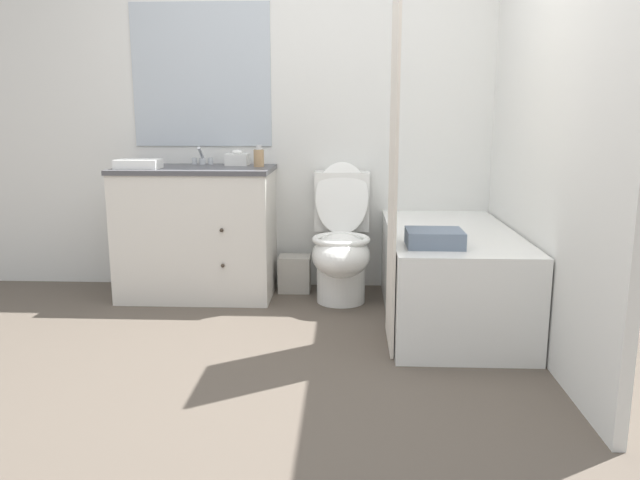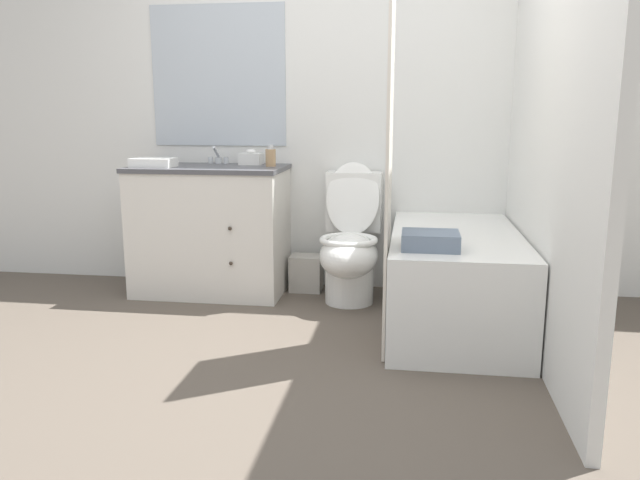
# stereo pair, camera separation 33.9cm
# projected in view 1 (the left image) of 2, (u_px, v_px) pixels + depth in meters

# --- Properties ---
(ground_plane) EXTENTS (14.00, 14.00, 0.00)m
(ground_plane) POSITION_uv_depth(u_px,v_px,m) (286.00, 385.00, 2.77)
(ground_plane) COLOR brown
(wall_back) EXTENTS (8.00, 0.06, 2.50)m
(wall_back) POSITION_uv_depth(u_px,v_px,m) (309.00, 103.00, 4.17)
(wall_back) COLOR silver
(wall_back) RESTS_ON ground_plane
(wall_right) EXTENTS (0.05, 2.66, 2.50)m
(wall_right) POSITION_uv_depth(u_px,v_px,m) (535.00, 101.00, 3.27)
(wall_right) COLOR silver
(wall_right) RESTS_ON ground_plane
(vanity_cabinet) EXTENTS (1.00, 0.59, 0.85)m
(vanity_cabinet) POSITION_uv_depth(u_px,v_px,m) (197.00, 230.00, 4.07)
(vanity_cabinet) COLOR silver
(vanity_cabinet) RESTS_ON ground_plane
(sink_faucet) EXTENTS (0.14, 0.12, 0.12)m
(sink_faucet) POSITION_uv_depth(u_px,v_px,m) (202.00, 159.00, 4.18)
(sink_faucet) COLOR silver
(sink_faucet) RESTS_ON vanity_cabinet
(toilet) EXTENTS (0.36, 0.68, 0.88)m
(toilet) POSITION_uv_depth(u_px,v_px,m) (341.00, 245.00, 3.97)
(toilet) COLOR white
(toilet) RESTS_ON ground_plane
(bathtub) EXTENTS (0.71, 1.42, 0.53)m
(bathtub) POSITION_uv_depth(u_px,v_px,m) (449.00, 275.00, 3.60)
(bathtub) COLOR white
(bathtub) RESTS_ON ground_plane
(shower_curtain) EXTENTS (0.02, 0.44, 1.95)m
(shower_curtain) POSITION_uv_depth(u_px,v_px,m) (394.00, 155.00, 3.07)
(shower_curtain) COLOR silver
(shower_curtain) RESTS_ON ground_plane
(wastebasket) EXTENTS (0.21, 0.18, 0.24)m
(wastebasket) POSITION_uv_depth(u_px,v_px,m) (295.00, 273.00, 4.22)
(wastebasket) COLOR #B7B2A8
(wastebasket) RESTS_ON ground_plane
(tissue_box) EXTENTS (0.15, 0.14, 0.10)m
(tissue_box) POSITION_uv_depth(u_px,v_px,m) (237.00, 159.00, 4.13)
(tissue_box) COLOR white
(tissue_box) RESTS_ON vanity_cabinet
(soap_dispenser) EXTENTS (0.07, 0.07, 0.14)m
(soap_dispenser) POSITION_uv_depth(u_px,v_px,m) (259.00, 157.00, 4.00)
(soap_dispenser) COLOR tan
(soap_dispenser) RESTS_ON vanity_cabinet
(hand_towel_folded) EXTENTS (0.27, 0.17, 0.06)m
(hand_towel_folded) POSITION_uv_depth(u_px,v_px,m) (138.00, 164.00, 3.87)
(hand_towel_folded) COLOR white
(hand_towel_folded) RESTS_ON vanity_cabinet
(bath_towel_folded) EXTENTS (0.28, 0.23, 0.08)m
(bath_towel_folded) POSITION_uv_depth(u_px,v_px,m) (434.00, 238.00, 3.11)
(bath_towel_folded) COLOR slate
(bath_towel_folded) RESTS_ON bathtub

